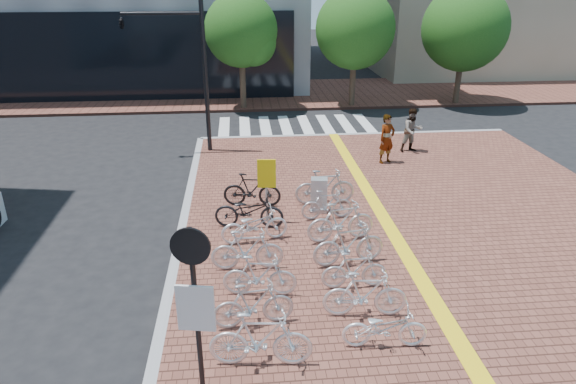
{
  "coord_description": "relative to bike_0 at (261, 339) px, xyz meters",
  "views": [
    {
      "loc": [
        -2.19,
        -10.24,
        6.96
      ],
      "look_at": [
        -0.94,
        2.88,
        1.3
      ],
      "focal_mm": 32.0,
      "sensor_mm": 36.0,
      "label": 1
    }
  ],
  "objects": [
    {
      "name": "ground",
      "position": [
        1.97,
        2.62,
        -0.73
      ],
      "size": [
        120.0,
        120.0,
        0.0
      ],
      "primitive_type": "plane",
      "color": "black",
      "rests_on": "ground"
    },
    {
      "name": "kerb_north",
      "position": [
        4.97,
        14.62,
        -0.65
      ],
      "size": [
        14.0,
        0.25,
        0.15
      ],
      "primitive_type": "cube",
      "color": "gray",
      "rests_on": "ground"
    },
    {
      "name": "far_sidewalk",
      "position": [
        1.97,
        23.62,
        -0.66
      ],
      "size": [
        70.0,
        8.0,
        0.15
      ],
      "primitive_type": "cube",
      "color": "brown",
      "rests_on": "ground"
    },
    {
      "name": "crosswalk",
      "position": [
        2.47,
        16.62,
        -0.72
      ],
      "size": [
        7.5,
        4.0,
        0.01
      ],
      "color": "silver",
      "rests_on": "ground"
    },
    {
      "name": "street_trees",
      "position": [
        7.01,
        20.07,
        3.37
      ],
      "size": [
        16.2,
        4.6,
        6.35
      ],
      "color": "#38281E",
      "rests_on": "far_sidewalk"
    },
    {
      "name": "bike_0",
      "position": [
        0.0,
        0.0,
        0.0
      ],
      "size": [
        1.98,
        0.73,
        1.16
      ],
      "primitive_type": "imported",
      "rotation": [
        0.0,
        0.0,
        1.47
      ],
      "color": "white",
      "rests_on": "sidewalk"
    },
    {
      "name": "bike_1",
      "position": [
        -0.1,
        1.19,
        -0.07
      ],
      "size": [
        1.76,
        0.7,
        1.03
      ],
      "primitive_type": "imported",
      "rotation": [
        0.0,
        0.0,
        1.7
      ],
      "color": "#BABBBF",
      "rests_on": "sidewalk"
    },
    {
      "name": "bike_2",
      "position": [
        0.08,
        2.28,
        -0.07
      ],
      "size": [
        1.73,
        0.68,
        1.01
      ],
      "primitive_type": "imported",
      "rotation": [
        0.0,
        0.0,
        1.45
      ],
      "color": "silver",
      "rests_on": "sidewalk"
    },
    {
      "name": "bike_3",
      "position": [
        -0.17,
        3.42,
        -0.04
      ],
      "size": [
        1.79,
        0.53,
        1.07
      ],
      "primitive_type": "imported",
      "rotation": [
        0.0,
        0.0,
        1.55
      ],
      "color": "silver",
      "rests_on": "sidewalk"
    },
    {
      "name": "bike_4",
      "position": [
        0.05,
        4.86,
        -0.09
      ],
      "size": [
        1.95,
        1.01,
        0.97
      ],
      "primitive_type": "imported",
      "rotation": [
        0.0,
        0.0,
        1.78
      ],
      "color": "white",
      "rests_on": "sidewalk"
    },
    {
      "name": "bike_5",
      "position": [
        -0.07,
        5.7,
        -0.06
      ],
      "size": [
        2.07,
        0.98,
        1.05
      ],
      "primitive_type": "imported",
      "rotation": [
        0.0,
        0.0,
        1.42
      ],
      "color": "black",
      "rests_on": "sidewalk"
    },
    {
      "name": "bike_6",
      "position": [
        0.06,
        7.18,
        -0.04
      ],
      "size": [
        1.87,
        0.78,
        1.09
      ],
      "primitive_type": "imported",
      "rotation": [
        0.0,
        0.0,
        1.42
      ],
      "color": "black",
      "rests_on": "sidewalk"
    },
    {
      "name": "bike_7",
      "position": [
        2.43,
        0.3,
        -0.14
      ],
      "size": [
        1.71,
        0.7,
        0.88
      ],
      "primitive_type": "imported",
      "rotation": [
        0.0,
        0.0,
        1.5
      ],
      "color": "white",
      "rests_on": "sidewalk"
    },
    {
      "name": "bike_8",
      "position": [
        2.27,
        1.29,
        -0.04
      ],
      "size": [
        1.83,
        0.65,
        1.08
      ],
      "primitive_type": "imported",
      "rotation": [
        0.0,
        0.0,
        1.49
      ],
      "color": "white",
      "rests_on": "sidewalk"
    },
    {
      "name": "bike_9",
      "position": [
        2.28,
        2.38,
        -0.11
      ],
      "size": [
        1.56,
        0.46,
        0.93
      ],
      "primitive_type": "imported",
      "rotation": [
        0.0,
        0.0,
        1.58
      ],
      "color": "silver",
      "rests_on": "sidewalk"
    },
    {
      "name": "bike_10",
      "position": [
        2.36,
        3.43,
        -0.02
      ],
      "size": [
        1.93,
        0.82,
        1.12
      ],
      "primitive_type": "imported",
      "rotation": [
        0.0,
        0.0,
        1.73
      ],
      "color": "#BCBCC1",
      "rests_on": "sidewalk"
    },
    {
      "name": "bike_11",
      "position": [
        2.39,
        4.67,
        -0.01
      ],
      "size": [
        1.97,
        0.84,
        1.14
      ],
      "primitive_type": "imported",
      "rotation": [
        0.0,
        0.0,
        1.74
      ],
      "color": "silver",
      "rests_on": "sidewalk"
    },
    {
      "name": "bike_12",
      "position": [
        2.24,
        6.05,
        -0.12
      ],
      "size": [
        1.58,
        0.58,
        0.93
      ],
      "primitive_type": "imported",
      "rotation": [
        0.0,
        0.0,
        1.66
      ],
      "color": "#B8B7BC",
      "rests_on": "sidewalk"
    },
    {
      "name": "bike_13",
      "position": [
        2.36,
        7.14,
        -0.01
      ],
      "size": [
        1.92,
        0.62,
        1.14
      ],
      "primitive_type": "imported",
      "rotation": [
        0.0,
        0.0,
        1.61
      ],
      "color": "#AAABAF",
      "rests_on": "sidewalk"
    },
    {
      "name": "pedestrian_a",
      "position": [
        5.32,
        10.74,
        0.37
      ],
      "size": [
        0.81,
        0.69,
        1.89
      ],
      "primitive_type": "imported",
      "rotation": [
        0.0,
        0.0,
        0.41
      ],
      "color": "gray",
      "rests_on": "sidewalk"
    },
    {
      "name": "pedestrian_b",
      "position": [
        6.72,
        11.95,
        0.32
      ],
      "size": [
        0.98,
        0.82,
        1.79
      ],
      "primitive_type": "imported",
      "rotation": [
        0.0,
        0.0,
        0.17
      ],
      "color": "#474A5A",
      "rests_on": "sidewalk"
    },
    {
      "name": "utility_box",
      "position": [
        2.08,
        6.59,
        -0.04
      ],
      "size": [
        0.55,
        0.43,
        1.08
      ],
      "primitive_type": "cube",
      "rotation": [
        0.0,
        0.0,
        -0.16
      ],
      "color": "silver",
      "rests_on": "sidewalk"
    },
    {
      "name": "yellow_sign",
      "position": [
        0.46,
        5.99,
        0.78
      ],
      "size": [
        0.53,
        0.13,
        1.96
      ],
      "color": "#B7B7BC",
      "rests_on": "sidewalk"
    },
    {
      "name": "notice_sign",
      "position": [
        -1.03,
        -0.81,
        1.54
      ],
      "size": [
        0.62,
        0.2,
        3.37
      ],
      "color": "black",
      "rests_on": "sidewalk"
    },
    {
      "name": "traffic_light_pole",
      "position": [
        -2.9,
        12.9,
        3.52
      ],
      "size": [
        3.19,
        1.23,
        5.94
      ],
      "color": "black",
      "rests_on": "sidewalk"
    }
  ]
}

